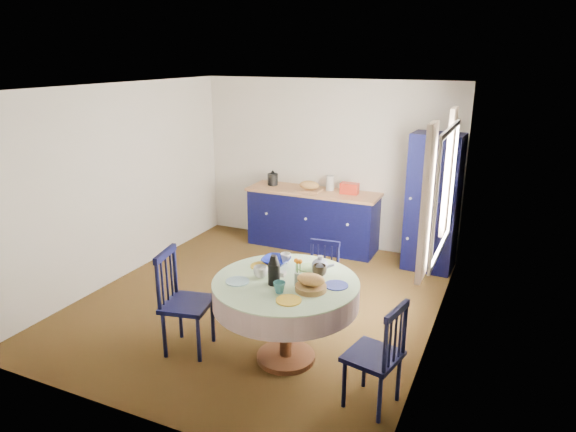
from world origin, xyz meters
name	(u,v)px	position (x,y,z in m)	size (l,w,h in m)	color
floor	(260,301)	(0.00, 0.00, 0.00)	(4.50, 4.50, 0.00)	black
ceiling	(256,87)	(0.00, 0.00, 2.50)	(4.50, 4.50, 0.00)	white
wall_back	(327,164)	(0.00, 2.25, 1.25)	(4.00, 0.02, 2.50)	white
wall_left	(120,183)	(-2.00, 0.00, 1.25)	(0.02, 4.50, 2.50)	white
wall_right	(440,224)	(2.00, 0.00, 1.25)	(0.02, 4.50, 2.50)	white
window	(442,189)	(1.95, 0.30, 1.52)	(0.10, 1.74, 1.45)	white
kitchen_counter	(313,218)	(-0.10, 1.96, 0.46)	(2.00, 0.63, 1.13)	black
pantry_cabinet	(433,203)	(1.66, 1.85, 0.93)	(0.68, 0.50, 1.87)	black
dining_table	(287,293)	(0.81, -0.99, 0.70)	(1.37, 1.37, 1.11)	#582C19
chair_left	(183,301)	(-0.20, -1.23, 0.53)	(0.53, 0.54, 1.04)	black
chair_far	(321,279)	(0.77, 0.02, 0.43)	(0.40, 0.39, 0.84)	black
chair_right	(378,355)	(1.77, -1.31, 0.49)	(0.49, 0.50, 0.96)	black
mug_a	(261,272)	(0.55, -1.01, 0.88)	(0.13, 0.13, 0.11)	silver
mug_b	(279,287)	(0.85, -1.24, 0.88)	(0.11, 0.11, 0.10)	#2F6A6D
mug_c	(319,271)	(1.04, -0.76, 0.88)	(0.14, 0.14, 0.11)	black
mug_d	(286,258)	(0.62, -0.60, 0.88)	(0.11, 0.11, 0.10)	silver
cobalt_bowl	(276,261)	(0.55, -0.67, 0.86)	(0.28, 0.28, 0.07)	navy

